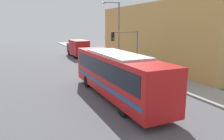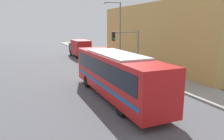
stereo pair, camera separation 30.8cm
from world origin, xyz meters
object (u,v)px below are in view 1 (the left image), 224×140
(city_bus, at_px, (116,72))
(street_lamp, at_px, (117,28))
(parking_meter, at_px, (136,63))
(delivery_truck, at_px, (78,48))
(traffic_light_pole, at_px, (128,43))
(fire_hydrant, at_px, (172,80))

(city_bus, distance_m, street_lamp, 13.68)
(city_bus, relative_size, parking_meter, 8.16)
(delivery_truck, height_order, traffic_light_pole, traffic_light_pole)
(parking_meter, relative_size, street_lamp, 0.18)
(city_bus, relative_size, traffic_light_pole, 2.55)
(delivery_truck, height_order, street_lamp, street_lamp)
(fire_hydrant, bearing_deg, delivery_truck, 97.12)
(traffic_light_pole, relative_size, street_lamp, 0.57)
(street_lamp, bearing_deg, parking_meter, -89.46)
(parking_meter, distance_m, street_lamp, 6.23)
(city_bus, relative_size, delivery_truck, 1.77)
(city_bus, xyz_separation_m, delivery_truck, (3.17, 21.88, -0.37))
(fire_hydrant, height_order, traffic_light_pole, traffic_light_pole)
(parking_meter, height_order, street_lamp, street_lamp)
(delivery_truck, relative_size, traffic_light_pole, 1.44)
(delivery_truck, bearing_deg, fire_hydrant, -82.88)
(traffic_light_pole, bearing_deg, city_bus, -123.53)
(city_bus, height_order, street_lamp, street_lamp)
(parking_meter, xyz_separation_m, street_lamp, (-0.05, 4.99, 3.73))
(traffic_light_pole, bearing_deg, street_lamp, 78.24)
(city_bus, distance_m, fire_hydrant, 6.03)
(traffic_light_pole, xyz_separation_m, street_lamp, (1.02, 4.90, 1.53))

